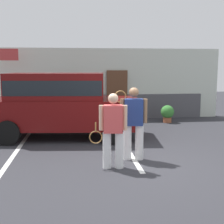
{
  "coord_description": "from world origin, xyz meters",
  "views": [
    {
      "loc": [
        -1.44,
        -6.73,
        2.23
      ],
      "look_at": [
        -0.51,
        1.2,
        1.05
      ],
      "focal_mm": 48.72,
      "sensor_mm": 36.0,
      "label": 1
    }
  ],
  "objects_px": {
    "parked_suv": "(62,102)",
    "flag_pole": "(3,71)",
    "tennis_player_woman": "(133,122)",
    "potted_plant_by_porch": "(167,113)",
    "tennis_player_man": "(113,130)"
  },
  "relations": [
    {
      "from": "parked_suv",
      "to": "flag_pole",
      "type": "height_order",
      "value": "flag_pole"
    },
    {
      "from": "parked_suv",
      "to": "tennis_player_woman",
      "type": "bearing_deg",
      "value": -49.54
    },
    {
      "from": "potted_plant_by_porch",
      "to": "flag_pole",
      "type": "distance_m",
      "value": 6.71
    },
    {
      "from": "tennis_player_woman",
      "to": "flag_pole",
      "type": "distance_m",
      "value": 6.81
    },
    {
      "from": "parked_suv",
      "to": "flag_pole",
      "type": "bearing_deg",
      "value": 136.83
    },
    {
      "from": "tennis_player_man",
      "to": "tennis_player_woman",
      "type": "xyz_separation_m",
      "value": [
        0.57,
        0.58,
        0.05
      ]
    },
    {
      "from": "tennis_player_woman",
      "to": "potted_plant_by_porch",
      "type": "xyz_separation_m",
      "value": [
        2.31,
        4.78,
        -0.53
      ]
    },
    {
      "from": "parked_suv",
      "to": "tennis_player_man",
      "type": "bearing_deg",
      "value": -63.06
    },
    {
      "from": "parked_suv",
      "to": "potted_plant_by_porch",
      "type": "relative_size",
      "value": 6.76
    },
    {
      "from": "parked_suv",
      "to": "potted_plant_by_porch",
      "type": "height_order",
      "value": "parked_suv"
    },
    {
      "from": "parked_suv",
      "to": "flag_pole",
      "type": "xyz_separation_m",
      "value": [
        -2.35,
        2.67,
        0.93
      ]
    },
    {
      "from": "potted_plant_by_porch",
      "to": "flag_pole",
      "type": "height_order",
      "value": "flag_pole"
    },
    {
      "from": "tennis_player_man",
      "to": "potted_plant_by_porch",
      "type": "relative_size",
      "value": 2.37
    },
    {
      "from": "tennis_player_man",
      "to": "parked_suv",
      "type": "bearing_deg",
      "value": -61.85
    },
    {
      "from": "potted_plant_by_porch",
      "to": "flag_pole",
      "type": "bearing_deg",
      "value": 175.78
    }
  ]
}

